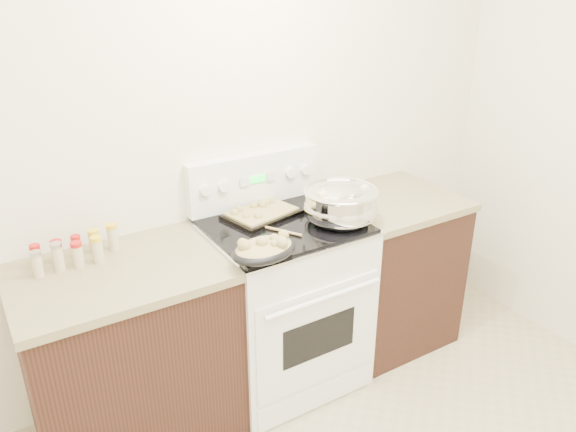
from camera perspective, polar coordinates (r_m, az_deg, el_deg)
room_shell at (r=1.31m, az=18.87°, el=4.12°), size 4.10×3.60×2.75m
counter_left at (r=2.80m, az=-15.70°, el=-13.39°), size 0.93×0.67×0.92m
counter_right at (r=3.44m, az=9.91°, el=-5.25°), size 0.73×0.67×0.92m
kitchen_range at (r=3.04m, az=-0.55°, el=-8.46°), size 0.78×0.73×1.22m
mixing_bowl at (r=2.82m, az=5.35°, el=1.12°), size 0.46×0.46×0.22m
roasting_pan at (r=2.46m, az=-2.42°, el=-3.34°), size 0.34×0.26×0.11m
baking_sheet at (r=2.89m, az=-2.80°, el=0.34°), size 0.41×0.33×0.06m
wooden_spoon at (r=2.67m, az=-1.24°, el=-1.94°), size 0.15×0.25×0.04m
blue_ladle at (r=2.87m, az=6.72°, el=0.30°), size 0.12×0.26×0.09m
spice_jars at (r=2.64m, az=-20.85°, el=-3.27°), size 0.39×0.15×0.13m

